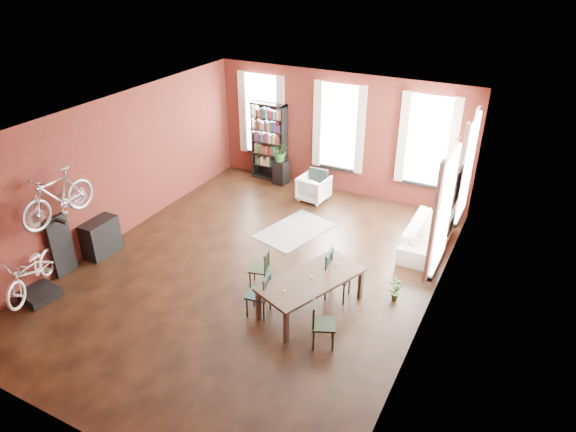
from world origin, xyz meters
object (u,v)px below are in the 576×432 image
Objects in this scene: console_table at (101,237)px; dining_chair_a at (258,294)px; cream_sofa at (428,231)px; dining_chair_c at (324,324)px; plant_stand at (281,172)px; bike_trainer at (39,294)px; white_armchair at (314,187)px; dining_chair_d at (338,276)px; bicycle_floor at (26,254)px; dining_table at (311,293)px; bookshelf at (269,142)px; dining_chair_b at (259,268)px.

dining_chair_a is at bearing -3.11° from console_table.
dining_chair_c is at bearing 168.69° from cream_sofa.
dining_chair_c is 6.59m from plant_stand.
console_table is 1.16× the size of plant_stand.
bike_trainer is at bearing 79.70° from dining_chair_c.
bike_trainer is at bearing 71.40° from white_armchair.
bicycle_floor is (-5.09, -2.67, 0.51)m from dining_chair_d.
dining_chair_c is at bearing 13.98° from bike_trainer.
dining_chair_c is at bearing -171.87° from dining_chair_d.
bookshelf is (-3.57, 4.85, 0.76)m from dining_table.
cream_sofa reaches higher than white_armchair.
dining_chair_c is 5.46m from console_table.
plant_stand is at bearing 145.59° from dining_table.
bookshelf is 5.28m from cream_sofa.
dining_table is 5.20m from bike_trainer.
white_armchair is at bearing -22.35° from plant_stand.
bicycle_floor is (-1.67, -6.79, 0.65)m from plant_stand.
white_armchair is at bearing 26.88° from dining_chair_d.
bike_trainer is at bearing -99.59° from bookshelf.
bookshelf reaches higher than cream_sofa.
bookshelf is at bearing 76.17° from console_table.
dining_chair_d reaches higher than cream_sofa.
dining_chair_a is 5.74m from plant_stand.
dining_chair_c is 1.07× the size of console_table.
dining_chair_c reaches higher than dining_chair_b.
bike_trainer is 0.37× the size of bicycle_floor.
dining_table is at bearing 4.08° from console_table.
dining_chair_c is 4.00m from cream_sofa.
bookshelf is 1.06× the size of cream_sofa.
dining_chair_a is 1.09× the size of dining_chair_b.
bicycle_floor is at bearing -161.53° from bike_trainer.
plant_stand is (-1.25, 0.51, -0.02)m from white_armchair.
bookshelf is 0.90m from plant_stand.
white_armchair is (-1.88, 4.17, 0.03)m from dining_table.
plant_stand is at bearing -16.32° from white_armchair.
dining_chair_c is 0.39× the size of bookshelf.
console_table is at bearing -109.04° from plant_stand.
dining_table is 2.30× the size of dining_chair_a.
cream_sofa is at bearing 168.72° from white_armchair.
dining_chair_d reaches higher than dining_chair_c.
bike_trainer is at bearing 113.58° from dining_chair_d.
cream_sofa is 3.44× the size of bike_trainer.
plant_stand is at bearing -164.47° from dining_chair_a.
dining_chair_c is (1.80, -0.97, 0.03)m from dining_chair_b.
plant_stand is (0.45, -0.17, -0.76)m from bookshelf.
console_table is at bearing 93.42° from bike_trainer.
dining_table is 1.23m from dining_chair_b.
bicycle_floor is (-6.16, -5.27, 0.59)m from cream_sofa.
dining_table is at bearing 23.87° from bike_trainer.
bookshelf reaches higher than bike_trainer.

